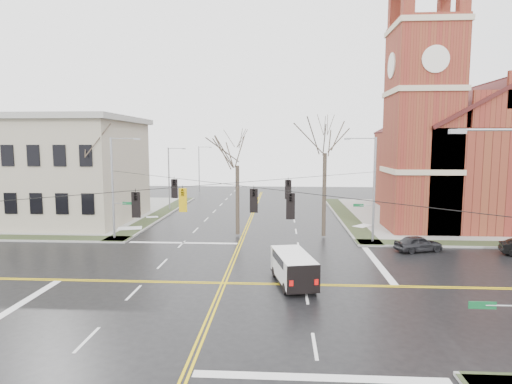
# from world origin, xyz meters

# --- Properties ---
(ground) EXTENTS (120.00, 120.00, 0.00)m
(ground) POSITION_xyz_m (0.00, 0.00, 0.00)
(ground) COLOR black
(ground) RESTS_ON ground
(sidewalks) EXTENTS (80.00, 80.00, 0.17)m
(sidewalks) POSITION_xyz_m (0.00, 0.00, 0.08)
(sidewalks) COLOR gray
(sidewalks) RESTS_ON ground
(road_markings) EXTENTS (100.00, 100.00, 0.01)m
(road_markings) POSITION_xyz_m (0.00, 0.00, 0.01)
(road_markings) COLOR gold
(road_markings) RESTS_ON ground
(church) EXTENTS (24.28, 27.48, 27.50)m
(church) POSITION_xyz_m (24.76, 24.78, 8.43)
(church) COLOR maroon
(church) RESTS_ON ground
(civic_building_a) EXTENTS (18.00, 14.00, 11.00)m
(civic_building_a) POSITION_xyz_m (-22.00, 20.00, 5.50)
(civic_building_a) COLOR tan
(civic_building_a) RESTS_ON ground
(signal_pole_ne) EXTENTS (2.75, 0.22, 9.00)m
(signal_pole_ne) POSITION_xyz_m (11.32, 11.50, 4.95)
(signal_pole_ne) COLOR gray
(signal_pole_ne) RESTS_ON ground
(signal_pole_nw) EXTENTS (2.75, 0.22, 9.00)m
(signal_pole_nw) POSITION_xyz_m (-11.32, 11.50, 4.95)
(signal_pole_nw) COLOR gray
(signal_pole_nw) RESTS_ON ground
(span_wires) EXTENTS (23.02, 23.02, 0.03)m
(span_wires) POSITION_xyz_m (0.00, 0.00, 6.20)
(span_wires) COLOR black
(span_wires) RESTS_ON ground
(traffic_signals) EXTENTS (8.21, 8.26, 1.30)m
(traffic_signals) POSITION_xyz_m (-0.00, -0.67, 5.45)
(traffic_signals) COLOR black
(traffic_signals) RESTS_ON ground
(streetlight_north_a) EXTENTS (2.30, 0.20, 8.00)m
(streetlight_north_a) POSITION_xyz_m (-10.65, 28.00, 4.47)
(streetlight_north_a) COLOR gray
(streetlight_north_a) RESTS_ON ground
(streetlight_north_b) EXTENTS (2.30, 0.20, 8.00)m
(streetlight_north_b) POSITION_xyz_m (-10.65, 48.00, 4.47)
(streetlight_north_b) COLOR gray
(streetlight_north_b) RESTS_ON ground
(cargo_van) EXTENTS (2.93, 5.25, 1.89)m
(cargo_van) POSITION_xyz_m (4.25, 0.24, 1.12)
(cargo_van) COLOR white
(cargo_van) RESTS_ON ground
(parked_car_a) EXTENTS (4.08, 2.57, 1.29)m
(parked_car_a) POSITION_xyz_m (14.51, 8.69, 0.65)
(parked_car_a) COLOR black
(parked_car_a) RESTS_ON ground
(tree_nw_far) EXTENTS (4.00, 4.00, 11.02)m
(tree_nw_far) POSITION_xyz_m (-14.22, 14.16, 7.99)
(tree_nw_far) COLOR #332B20
(tree_nw_far) RESTS_ON ground
(tree_nw_near) EXTENTS (4.00, 4.00, 9.64)m
(tree_nw_near) POSITION_xyz_m (-0.54, 13.67, 7.00)
(tree_nw_near) COLOR #332B20
(tree_nw_near) RESTS_ON ground
(tree_ne) EXTENTS (4.00, 4.00, 11.40)m
(tree_ne) POSITION_xyz_m (7.44, 13.47, 8.25)
(tree_ne) COLOR #332B20
(tree_ne) RESTS_ON ground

